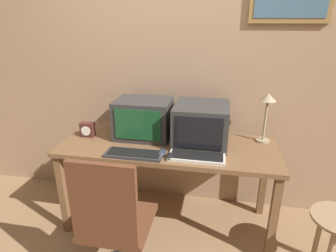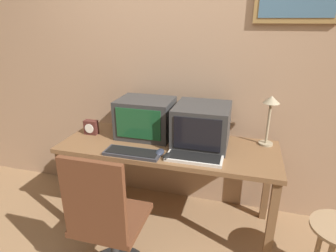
{
  "view_description": "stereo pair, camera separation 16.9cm",
  "coord_description": "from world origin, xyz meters",
  "views": [
    {
      "loc": [
        0.39,
        -1.13,
        1.69
      ],
      "look_at": [
        0.0,
        0.88,
        0.91
      ],
      "focal_mm": 30.0,
      "sensor_mm": 36.0,
      "label": 1
    },
    {
      "loc": [
        0.55,
        -1.09,
        1.69
      ],
      "look_at": [
        0.0,
        0.88,
        0.91
      ],
      "focal_mm": 30.0,
      "sensor_mm": 36.0,
      "label": 2
    }
  ],
  "objects": [
    {
      "name": "desk",
      "position": [
        0.0,
        0.88,
        0.66
      ],
      "size": [
        1.72,
        0.64,
        0.74
      ],
      "color": "brown",
      "rests_on": "ground_plane"
    },
    {
      "name": "keyboard_side",
      "position": [
        0.25,
        0.69,
        0.76
      ],
      "size": [
        0.41,
        0.17,
        0.03
      ],
      "color": "beige",
      "rests_on": "desk"
    },
    {
      "name": "keyboard_main",
      "position": [
        -0.21,
        0.65,
        0.76
      ],
      "size": [
        0.42,
        0.16,
        0.03
      ],
      "color": "#333338",
      "rests_on": "desk"
    },
    {
      "name": "office_chair",
      "position": [
        -0.2,
        0.19,
        0.43
      ],
      "size": [
        0.44,
        0.44,
        0.99
      ],
      "color": "black",
      "rests_on": "ground_plane"
    },
    {
      "name": "mouse_far_corner",
      "position": [
        -0.01,
        0.7,
        0.76
      ],
      "size": [
        0.06,
        0.11,
        0.04
      ],
      "color": "#282D3D",
      "rests_on": "desk"
    },
    {
      "name": "monitor_left",
      "position": [
        -0.23,
        1.02,
        0.91
      ],
      "size": [
        0.45,
        0.36,
        0.32
      ],
      "color": "#333333",
      "rests_on": "desk"
    },
    {
      "name": "wall_back",
      "position": [
        0.01,
        1.32,
        1.31
      ],
      "size": [
        8.0,
        0.08,
        2.6
      ],
      "color": "tan",
      "rests_on": "ground_plane"
    },
    {
      "name": "monitor_right",
      "position": [
        0.25,
        0.98,
        0.91
      ],
      "size": [
        0.42,
        0.44,
        0.32
      ],
      "color": "#333333",
      "rests_on": "desk"
    },
    {
      "name": "desk_lamp",
      "position": [
        0.75,
        1.1,
        1.04
      ],
      "size": [
        0.13,
        0.13,
        0.4
      ],
      "color": "tan",
      "rests_on": "desk"
    },
    {
      "name": "mouse_near_keyboard",
      "position": [
        0.06,
        0.66,
        0.76
      ],
      "size": [
        0.06,
        0.11,
        0.03
      ],
      "color": "black",
      "rests_on": "desk"
    },
    {
      "name": "desk_clock",
      "position": [
        -0.71,
        0.93,
        0.81
      ],
      "size": [
        0.11,
        0.07,
        0.12
      ],
      "color": "#4C231E",
      "rests_on": "desk"
    }
  ]
}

